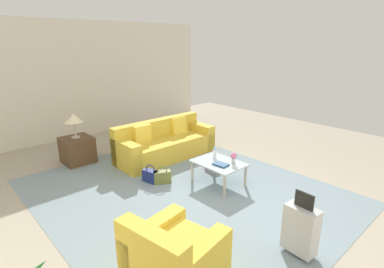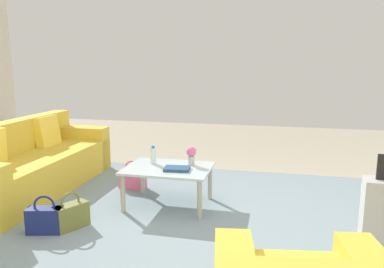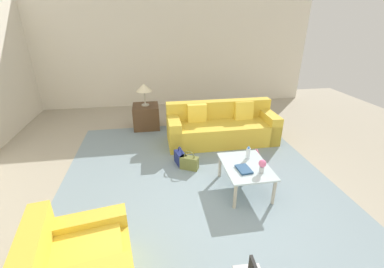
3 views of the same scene
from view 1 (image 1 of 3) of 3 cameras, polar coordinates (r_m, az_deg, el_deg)
ground_plane at (r=5.15m, az=4.50°, el=-12.49°), size 12.00×12.00×0.00m
wall_right at (r=8.79m, az=-20.47°, el=9.61°), size 0.12×8.00×3.10m
area_rug at (r=5.40m, az=-1.71°, el=-10.88°), size 5.20×4.40×0.01m
couch at (r=6.89m, az=-5.37°, el=-1.94°), size 0.87×2.31×0.84m
armchair at (r=3.50m, az=-3.84°, el=-23.00°), size 1.00×1.03×0.82m
coffee_table at (r=5.56m, az=5.10°, el=-5.91°), size 0.91×0.68×0.43m
water_bottle at (r=5.70m, az=4.34°, el=-3.66°), size 0.06×0.06×0.20m
coffee_table_book at (r=5.40m, az=5.49°, el=-5.79°), size 0.28×0.21×0.03m
flower_vase at (r=5.47m, az=7.93°, el=-4.38°), size 0.11×0.11×0.21m
side_table at (r=7.01m, az=-20.99°, el=-2.85°), size 0.61×0.61×0.57m
table_lamp at (r=6.81m, az=-21.61°, el=2.71°), size 0.37×0.37×0.53m
suitcase_silver at (r=4.06m, az=20.00°, el=-16.61°), size 0.41×0.24×0.85m
handbag_olive at (r=5.68m, az=-5.68°, el=-8.09°), size 0.27×0.35×0.36m
handbag_pink at (r=6.31m, az=3.75°, el=-5.37°), size 0.33×0.17×0.36m
handbag_navy at (r=5.74m, az=-7.88°, el=-7.88°), size 0.34×0.21×0.36m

